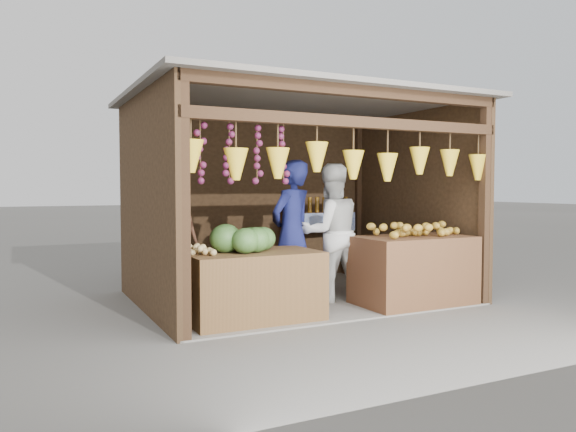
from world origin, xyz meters
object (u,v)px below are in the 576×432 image
at_px(man_standing, 292,233).
at_px(vendor_seated, 176,233).
at_px(counter_right, 413,271).
at_px(counter_left, 253,286).
at_px(woman_standing, 330,233).

bearing_deg(man_standing, vendor_seated, -50.12).
distance_m(man_standing, vendor_seated, 1.44).
xyz_separation_m(counter_right, vendor_seated, (-2.69, 1.28, 0.48)).
height_order(counter_left, man_standing, man_standing).
distance_m(man_standing, woman_standing, 0.56).
xyz_separation_m(counter_left, vendor_seated, (-0.54, 1.17, 0.53)).
bearing_deg(counter_right, vendor_seated, 154.59).
bearing_deg(woman_standing, counter_left, 27.56).
height_order(counter_left, counter_right, counter_right).
relative_size(counter_left, counter_right, 1.01).
relative_size(man_standing, vendor_seated, 1.56).
relative_size(counter_right, woman_standing, 0.81).
height_order(counter_right, woman_standing, woman_standing).
distance_m(counter_left, counter_right, 2.15).
bearing_deg(man_standing, counter_left, 11.09).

